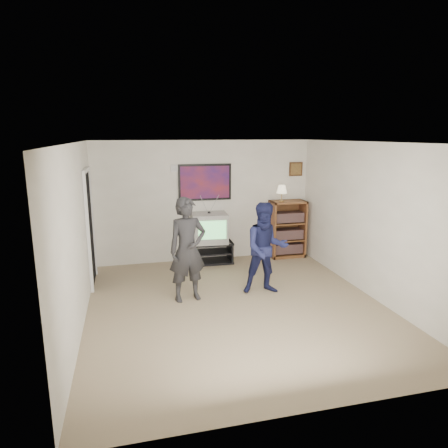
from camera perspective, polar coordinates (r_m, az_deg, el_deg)
name	(u,v)px	position (r m, az deg, el deg)	size (l,w,h in m)	color
room_shell	(231,223)	(6.25, 1.06, 0.10)	(4.51, 5.00, 2.51)	#7E644F
media_stand	(210,252)	(8.30, -1.94, -4.04)	(0.90, 0.51, 0.45)	black
crt_television	(209,228)	(8.16, -2.11, -0.53)	(0.71, 0.60, 0.60)	#979792
bookshelf	(287,229)	(8.74, 9.00, -0.69)	(0.75, 0.43, 1.23)	brown
table_lamp	(282,193)	(8.48, 8.24, 4.35)	(0.22, 0.22, 0.35)	#FEEDC0
person_tall	(188,250)	(6.33, -5.23, -3.67)	(0.61, 0.40, 1.67)	#252527
person_short	(266,248)	(6.64, 6.01, -3.49)	(0.75, 0.58, 1.54)	#191D46
controller_left	(185,221)	(6.43, -5.57, 0.40)	(0.04, 0.13, 0.04)	white
controller_right	(264,230)	(6.78, 5.78, -0.88)	(0.04, 0.13, 0.04)	white
poster	(205,182)	(8.23, -2.74, 5.97)	(1.10, 0.03, 0.75)	black
air_vent	(178,168)	(8.12, -6.62, 7.94)	(0.28, 0.02, 0.14)	white
small_picture	(296,169)	(8.81, 10.22, 7.74)	(0.30, 0.03, 0.30)	#3F2D14
doorway	(90,229)	(7.36, -18.65, -0.64)	(0.03, 0.85, 2.00)	black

